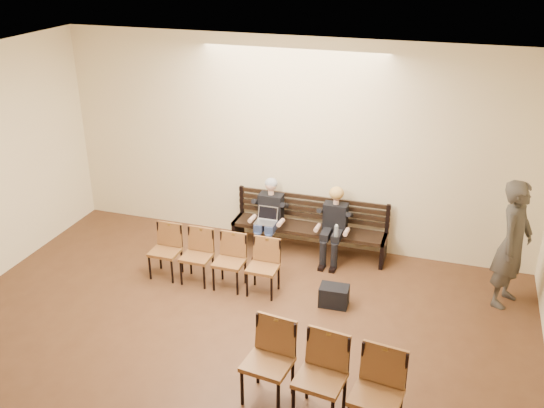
% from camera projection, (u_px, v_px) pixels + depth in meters
% --- Properties ---
extents(room_walls, '(8.02, 10.01, 3.51)m').
position_uv_depth(room_walls, '(175.00, 198.00, 5.97)').
color(room_walls, beige).
rests_on(room_walls, ground).
extents(bench, '(2.60, 0.90, 0.45)m').
position_uv_depth(bench, '(308.00, 239.00, 10.16)').
color(bench, black).
rests_on(bench, ground).
extents(seated_man, '(0.49, 0.68, 1.19)m').
position_uv_depth(seated_man, '(269.00, 217.00, 10.09)').
color(seated_man, black).
rests_on(seated_man, ground).
extents(seated_woman, '(0.47, 0.66, 1.10)m').
position_uv_depth(seated_woman, '(334.00, 229.00, 9.80)').
color(seated_woman, black).
rests_on(seated_woman, ground).
extents(laptop, '(0.39, 0.33, 0.25)m').
position_uv_depth(laptop, '(265.00, 223.00, 9.93)').
color(laptop, '#B8B8BD').
rests_on(laptop, bench).
extents(water_bottle, '(0.08, 0.08, 0.21)m').
position_uv_depth(water_bottle, '(336.00, 237.00, 9.52)').
color(water_bottle, silver).
rests_on(water_bottle, bench).
extents(bag, '(0.43, 0.30, 0.30)m').
position_uv_depth(bag, '(334.00, 296.00, 8.71)').
color(bag, black).
rests_on(bag, ground).
extents(passerby, '(0.79, 0.94, 2.18)m').
position_uv_depth(passerby, '(515.00, 235.00, 8.41)').
color(passerby, '#39352F').
rests_on(passerby, ground).
extents(chair_row_front, '(2.04, 0.46, 0.84)m').
position_uv_depth(chair_row_front, '(213.00, 260.00, 9.13)').
color(chair_row_front, brown).
rests_on(chair_row_front, ground).
extents(chair_row_back, '(1.83, 0.75, 0.99)m').
position_uv_depth(chair_row_back, '(320.00, 380.00, 6.57)').
color(chair_row_back, brown).
rests_on(chair_row_back, ground).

